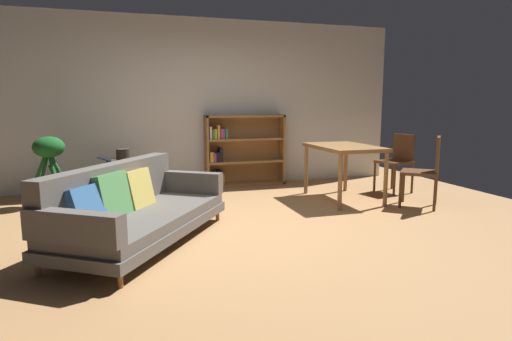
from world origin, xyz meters
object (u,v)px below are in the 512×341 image
at_px(media_console, 123,184).
at_px(desk_speaker, 124,157).
at_px(bookshelf, 240,151).
at_px(dining_table, 344,152).
at_px(dining_chair_far, 397,159).
at_px(dining_chair_near, 426,168).
at_px(fabric_couch, 133,209).
at_px(potted_floor_plant, 50,164).
at_px(open_laptop, 114,160).

bearing_deg(media_console, desk_speaker, -84.28).
bearing_deg(desk_speaker, bookshelf, 29.90).
bearing_deg(dining_table, dining_chair_far, 13.02).
bearing_deg(dining_chair_far, media_console, 173.43).
bearing_deg(dining_chair_near, dining_chair_far, 76.28).
xyz_separation_m(desk_speaker, dining_chair_near, (3.78, -1.16, -0.14)).
distance_m(fabric_couch, media_console, 1.83).
relative_size(dining_table, dining_chair_far, 1.33).
height_order(fabric_couch, bookshelf, bookshelf).
relative_size(potted_floor_plant, dining_table, 0.78).
bearing_deg(dining_table, fabric_couch, -158.76).
bearing_deg(desk_speaker, fabric_couch, -87.22).
bearing_deg(potted_floor_plant, desk_speaker, -23.49).
distance_m(potted_floor_plant, dining_table, 4.00).
relative_size(media_console, desk_speaker, 5.49).
height_order(media_console, open_laptop, open_laptop).
distance_m(fabric_couch, dining_table, 3.11).
bearing_deg(open_laptop, media_console, -58.56).
xyz_separation_m(potted_floor_plant, bookshelf, (2.80, 0.66, 0.02)).
height_order(dining_table, bookshelf, bookshelf).
bearing_deg(potted_floor_plant, bookshelf, 13.19).
bearing_deg(bookshelf, fabric_couch, -124.04).
bearing_deg(open_laptop, dining_chair_near, -22.29).
bearing_deg(bookshelf, dining_chair_near, -49.23).
height_order(desk_speaker, dining_chair_near, dining_chair_near).
xyz_separation_m(desk_speaker, bookshelf, (1.86, 1.07, -0.09)).
distance_m(open_laptop, dining_table, 3.22).
bearing_deg(desk_speaker, media_console, 95.72).
xyz_separation_m(fabric_couch, dining_chair_far, (3.94, 1.36, 0.17)).
distance_m(open_laptop, potted_floor_plant, 0.81).
height_order(fabric_couch, potted_floor_plant, potted_floor_plant).
height_order(fabric_couch, media_console, fabric_couch).
bearing_deg(open_laptop, potted_floor_plant, -177.79).
distance_m(dining_chair_near, dining_chair_far, 0.99).
distance_m(open_laptop, bookshelf, 2.09).
bearing_deg(potted_floor_plant, open_laptop, 2.21).
distance_m(media_console, potted_floor_plant, 0.97).
bearing_deg(dining_table, media_console, 166.66).
bearing_deg(open_laptop, fabric_couch, -83.97).
height_order(potted_floor_plant, dining_chair_near, dining_chair_near).
xyz_separation_m(fabric_couch, open_laptop, (-0.21, 2.01, 0.23)).
height_order(dining_chair_near, bookshelf, bookshelf).
distance_m(media_console, dining_table, 3.10).
bearing_deg(fabric_couch, open_laptop, 96.03).
bearing_deg(dining_chair_near, fabric_couch, -173.77).
relative_size(open_laptop, bookshelf, 0.29).
bearing_deg(dining_table, potted_floor_plant, 167.63).
bearing_deg(dining_table, bookshelf, 126.14).
distance_m(dining_table, dining_chair_near, 1.10).
height_order(open_laptop, dining_chair_far, dining_chair_far).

